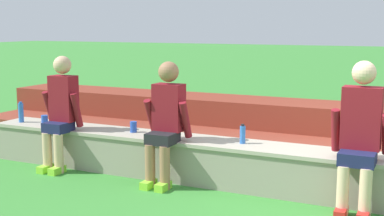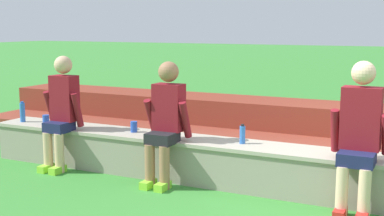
{
  "view_description": "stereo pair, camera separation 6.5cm",
  "coord_description": "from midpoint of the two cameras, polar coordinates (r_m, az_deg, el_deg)",
  "views": [
    {
      "loc": [
        0.46,
        -4.85,
        1.72
      ],
      "look_at": [
        -1.96,
        0.25,
        0.82
      ],
      "focal_mm": 48.61,
      "sensor_mm": 36.0,
      "label": 1
    },
    {
      "loc": [
        0.52,
        -4.82,
        1.72
      ],
      "look_at": [
        -1.96,
        0.25,
        0.82
      ],
      "focal_mm": 48.61,
      "sensor_mm": 36.0,
      "label": 2
    }
  ],
  "objects": [
    {
      "name": "ground_plane",
      "position": [
        5.16,
        19.42,
        -10.92
      ],
      "size": [
        80.0,
        80.0,
        0.0
      ],
      "primitive_type": "plane",
      "color": "#388433"
    },
    {
      "name": "stone_seating_wall",
      "position": [
        5.32,
        19.89,
        -7.49
      ],
      "size": [
        9.28,
        0.54,
        0.47
      ],
      "color": "gray",
      "rests_on": "ground"
    },
    {
      "name": "person_far_left",
      "position": [
        6.39,
        -13.86,
        -0.19
      ],
      "size": [
        0.49,
        0.49,
        1.36
      ],
      "color": "#DBAD89",
      "rests_on": "ground"
    },
    {
      "name": "person_left_of_center",
      "position": [
        5.61,
        -2.6,
        -1.25
      ],
      "size": [
        0.5,
        0.53,
        1.33
      ],
      "color": "#996B4C",
      "rests_on": "ground"
    },
    {
      "name": "person_center",
      "position": [
        5.01,
        18.24,
        -2.58
      ],
      "size": [
        0.54,
        0.54,
        1.4
      ],
      "color": "beige",
      "rests_on": "ground"
    },
    {
      "name": "water_bottle_center_gap",
      "position": [
        5.55,
        5.89,
        -2.91
      ],
      "size": [
        0.06,
        0.06,
        0.21
      ],
      "color": "blue",
      "rests_on": "stone_seating_wall"
    },
    {
      "name": "water_bottle_near_left",
      "position": [
        7.1,
        -17.85,
        -0.44
      ],
      "size": [
        0.07,
        0.07,
        0.27
      ],
      "color": "blue",
      "rests_on": "stone_seating_wall"
    },
    {
      "name": "plastic_cup_middle",
      "position": [
        6.89,
        -15.48,
        -1.21
      ],
      "size": [
        0.08,
        0.08,
        0.11
      ],
      "primitive_type": "cylinder",
      "color": "blue",
      "rests_on": "stone_seating_wall"
    },
    {
      "name": "plastic_cup_left_end",
      "position": [
        6.16,
        -6.1,
        -2.06
      ],
      "size": [
        0.08,
        0.08,
        0.13
      ],
      "primitive_type": "cylinder",
      "color": "blue",
      "rests_on": "stone_seating_wall"
    }
  ]
}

